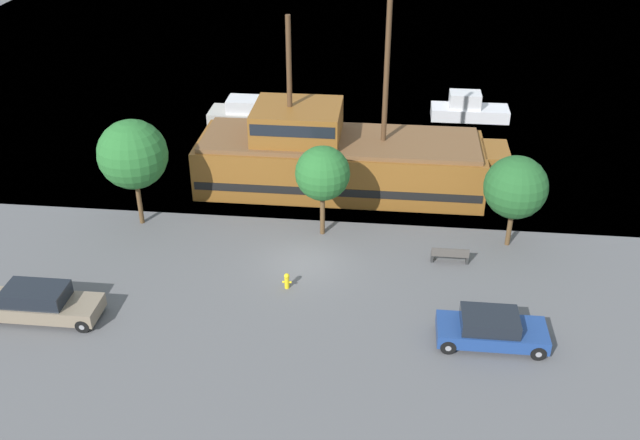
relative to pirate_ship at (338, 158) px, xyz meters
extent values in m
plane|color=#5B5B5E|center=(-0.86, -7.95, -1.82)|extent=(160.00, 160.00, 0.00)
plane|color=teal|center=(-0.86, 36.05, -1.82)|extent=(80.00, 80.00, 0.00)
cube|color=brown|center=(0.13, 0.00, -0.42)|extent=(15.87, 5.06, 2.80)
cube|color=black|center=(0.13, 0.00, -0.84)|extent=(15.55, 5.14, 0.45)
cube|color=brown|center=(8.66, 0.00, 0.00)|extent=(1.40, 2.79, 1.96)
cube|color=brown|center=(0.13, 0.00, 1.11)|extent=(15.23, 4.66, 0.25)
cube|color=brown|center=(-2.25, 0.00, 2.11)|extent=(4.76, 4.05, 1.75)
cube|color=black|center=(-2.25, 0.00, 2.37)|extent=(4.52, 4.11, 0.63)
cylinder|color=#4C331E|center=(2.51, 0.00, 5.16)|extent=(0.28, 0.28, 7.86)
cylinder|color=#4C331E|center=(-2.65, 0.00, 4.58)|extent=(0.28, 0.28, 6.68)
cube|color=#B7B2A8|center=(-6.80, 9.38, -1.44)|extent=(5.75, 2.37, 0.77)
cube|color=silver|center=(-7.23, 9.38, -0.62)|extent=(2.30, 1.85, 0.87)
cube|color=black|center=(-6.54, 9.38, -0.62)|extent=(0.12, 1.66, 0.70)
cube|color=silver|center=(8.32, 11.43, -1.39)|extent=(5.33, 1.97, 0.85)
cube|color=silver|center=(7.92, 11.43, -0.45)|extent=(2.13, 1.53, 1.04)
cube|color=black|center=(8.56, 11.43, -0.45)|extent=(0.12, 1.38, 0.83)
cube|color=navy|center=(7.34, -13.08, -1.29)|extent=(4.39, 1.84, 0.57)
cube|color=black|center=(7.21, -13.08, -0.72)|extent=(2.28, 1.65, 0.58)
cylinder|color=black|center=(9.10, -13.91, -1.50)|extent=(0.63, 0.22, 0.63)
cylinder|color=gray|center=(9.10, -13.91, -1.50)|extent=(0.24, 0.25, 0.24)
cylinder|color=black|center=(9.10, -12.25, -1.50)|extent=(0.63, 0.22, 0.63)
cylinder|color=gray|center=(9.10, -12.25, -1.50)|extent=(0.24, 0.25, 0.24)
cylinder|color=black|center=(5.59, -13.91, -1.50)|extent=(0.63, 0.22, 0.63)
cylinder|color=gray|center=(5.59, -13.91, -1.50)|extent=(0.24, 0.25, 0.24)
cylinder|color=black|center=(5.59, -12.25, -1.50)|extent=(0.63, 0.22, 0.63)
cylinder|color=gray|center=(5.59, -12.25, -1.50)|extent=(0.24, 0.25, 0.24)
cube|color=#7F705B|center=(-11.44, -13.37, -1.28)|extent=(4.99, 1.72, 0.63)
cube|color=black|center=(-11.59, -13.37, -0.64)|extent=(2.59, 1.55, 0.65)
cylinder|color=black|center=(-9.37, -14.15, -1.52)|extent=(0.61, 0.22, 0.61)
cylinder|color=gray|center=(-9.37, -14.15, -1.52)|extent=(0.23, 0.25, 0.23)
cylinder|color=black|center=(-9.37, -12.60, -1.52)|extent=(0.61, 0.22, 0.61)
cylinder|color=gray|center=(-9.37, -12.60, -1.52)|extent=(0.23, 0.25, 0.23)
cylinder|color=black|center=(-13.51, -12.60, -1.52)|extent=(0.61, 0.22, 0.61)
cylinder|color=gray|center=(-13.51, -12.60, -1.52)|extent=(0.23, 0.25, 0.23)
cylinder|color=yellow|center=(-1.43, -10.15, -1.54)|extent=(0.22, 0.22, 0.56)
sphere|color=yellow|center=(-1.43, -10.15, -1.18)|extent=(0.25, 0.25, 0.25)
cylinder|color=yellow|center=(-1.59, -10.15, -1.51)|extent=(0.10, 0.09, 0.09)
cylinder|color=yellow|center=(-1.27, -10.15, -1.51)|extent=(0.10, 0.09, 0.09)
cube|color=#4C4742|center=(6.00, -7.21, -1.39)|extent=(1.77, 0.45, 0.05)
cube|color=#4C4742|center=(6.00, -7.40, -1.17)|extent=(1.77, 0.06, 0.40)
cube|color=#2D2D2D|center=(5.17, -7.21, -1.62)|extent=(0.12, 0.36, 0.40)
cube|color=#2D2D2D|center=(6.82, -7.21, -1.62)|extent=(0.12, 0.36, 0.40)
cylinder|color=brown|center=(-9.84, -5.12, -0.60)|extent=(0.24, 0.24, 2.44)
sphere|color=#286B2D|center=(-9.84, -5.12, 2.11)|extent=(3.51, 3.51, 3.51)
cylinder|color=brown|center=(-0.32, -5.21, -0.69)|extent=(0.24, 0.24, 2.27)
sphere|color=#286B2D|center=(-0.32, -5.21, 1.60)|extent=(2.71, 2.71, 2.71)
cylinder|color=brown|center=(8.95, -5.31, -0.87)|extent=(0.24, 0.24, 1.91)
sphere|color=#235B28|center=(8.95, -5.31, 1.38)|extent=(3.05, 3.05, 3.05)
camera|label=1|loc=(2.84, -36.28, 16.97)|focal=40.00mm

